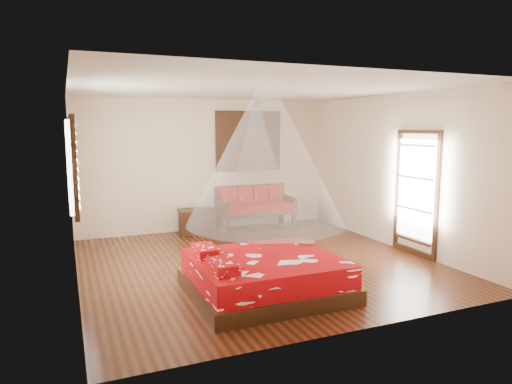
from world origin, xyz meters
TOP-DOWN VIEW (x-y plane):
  - room at (0.00, 0.00)m, footprint 5.54×5.54m
  - bed at (-0.46, -1.33)m, footprint 1.99×1.80m
  - daybed at (0.95, 2.38)m, footprint 1.66×0.74m
  - storage_chest at (-0.33, 2.45)m, footprint 0.75×0.56m
  - shutter_panel at (0.95, 2.72)m, footprint 1.52×0.06m
  - window_left at (-2.71, 0.20)m, footprint 0.10×1.74m
  - glazed_door at (2.72, -0.60)m, footprint 0.08×1.02m
  - wine_tray at (0.40, -0.91)m, footprint 0.26×0.26m
  - mosquito_net_main at (-0.44, -1.33)m, footprint 2.07×2.07m
  - mosquito_net_daybed at (0.95, 2.25)m, footprint 0.91×0.91m

SIDE VIEW (x-z plane):
  - bed at x=-0.46m, z-range -0.06..0.57m
  - storage_chest at x=-0.33m, z-range 0.00..0.51m
  - daybed at x=0.95m, z-range 0.05..0.99m
  - wine_tray at x=0.40m, z-range 0.45..0.66m
  - glazed_door at x=2.72m, z-range -0.01..2.15m
  - room at x=0.00m, z-range -0.02..2.82m
  - window_left at x=-2.71m, z-range 1.03..2.37m
  - mosquito_net_main at x=-0.44m, z-range 0.95..2.75m
  - shutter_panel at x=0.95m, z-range 1.24..2.56m
  - mosquito_net_daybed at x=0.95m, z-range 1.25..2.75m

